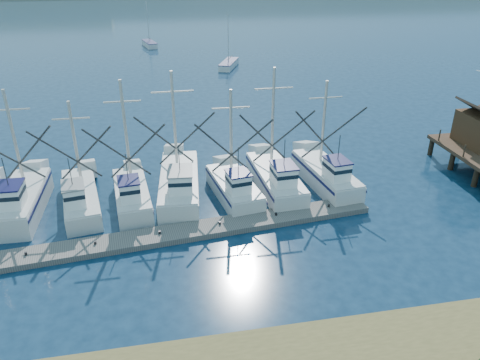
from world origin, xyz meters
name	(u,v)px	position (x,y,z in m)	size (l,w,h in m)	color
ground	(272,283)	(0.00, 0.00, 0.00)	(500.00, 500.00, 0.00)	#0C2136
floating_dock	(160,236)	(-6.03, 5.66, 0.20)	(29.31, 1.95, 0.39)	#68635D
trawler_fleet	(159,190)	(-5.84, 10.64, 0.96)	(28.81, 9.54, 9.39)	silver
sailboat_near	(229,64)	(6.31, 52.62, 0.49)	(4.11, 6.64, 8.10)	silver
sailboat_far	(150,44)	(-5.66, 72.56, 0.50)	(2.92, 6.11, 8.10)	silver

